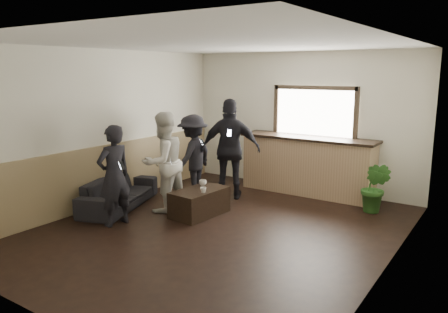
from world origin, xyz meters
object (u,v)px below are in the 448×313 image
Objects in this scene: potted_plant at (375,188)px; person_c at (193,156)px; person_a at (114,176)px; cup_b at (203,190)px; bar_counter at (308,162)px; sofa at (119,192)px; person_d at (231,149)px; cup_a at (203,183)px; person_b at (163,162)px; coffee_table at (200,202)px.

person_c is (-3.23, -0.93, 0.35)m from potted_plant.
potted_plant is 0.56× the size of person_c.
potted_plant is 0.56× the size of person_a.
potted_plant is at bearing 139.55° from person_a.
potted_plant reaches higher than cup_b.
bar_counter is 3.69m from sofa.
person_c is 0.76m from person_d.
person_b reaches higher than cup_a.
sofa is 1.06× the size of person_b.
person_b is at bearing -168.05° from coffee_table.
person_d is (0.68, 0.28, 0.16)m from person_c.
bar_counter is 1.41× the size of person_d.
person_b reaches higher than person_a.
person_d is at bearing -132.83° from bar_counter.
sofa is 1.14× the size of person_c.
bar_counter reaches higher than person_d.
cup_b is 0.11× the size of potted_plant.
bar_counter is 21.07× the size of cup_a.
potted_plant is 0.52× the size of person_b.
person_d is (-0.11, 1.13, 0.73)m from coffee_table.
person_d is at bearing 170.31° from person_a.
person_d is at bearing 107.36° from person_c.
person_c is at bearing -173.02° from person_a.
cup_a is 0.07× the size of person_b.
cup_b is at bearing -33.78° from coffee_table.
coffee_table is (1.49, 0.44, -0.05)m from sofa.
person_c is at bearing -47.68° from sofa.
coffee_table is at bearing 68.50° from person_d.
person_a is (0.66, -0.68, 0.53)m from sofa.
person_b is at bearing 2.12° from person_c.
coffee_table is at bearing 110.10° from person_b.
cup_b is at bearing 143.30° from person_a.
cup_a is 0.14× the size of potted_plant.
cup_b is 1.45m from person_a.
sofa is 1.70m from cup_b.
potted_plant is (1.47, -0.51, -0.19)m from bar_counter.
sofa is 1.09m from person_a.
person_d is at bearing -60.64° from sofa.
coffee_table is (-0.96, -2.30, -0.42)m from bar_counter.
bar_counter is at bearing 62.18° from cup_a.
person_d is (-0.28, 1.25, 0.47)m from cup_b.
cup_a is 0.07× the size of person_d.
person_c reaches higher than cup_b.
cup_a is 0.46m from cup_b.
person_a reaches higher than person_c.
person_a is at bearing -155.43° from sofa.
cup_b is 0.06× the size of person_b.
person_c is at bearing -163.93° from potted_plant.
potted_plant is at bearing 36.16° from coffee_table.
cup_b is 2.96m from potted_plant.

